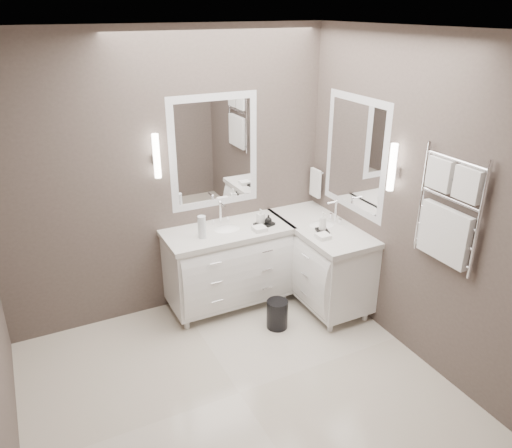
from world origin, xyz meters
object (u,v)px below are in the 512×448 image
vanity_back (228,262)px  towel_ladder (447,216)px  waste_bin (277,314)px  vanity_right (320,257)px

vanity_back → towel_ladder: bearing=-55.9°
towel_ladder → waste_bin: bearing=129.0°
towel_ladder → vanity_right: bearing=99.8°
towel_ladder → waste_bin: (-0.85, 1.05, -1.25)m
vanity_right → waste_bin: 0.76m
vanity_back → vanity_right: (0.88, -0.33, 0.00)m
vanity_right → waste_bin: vanity_right is taller
towel_ladder → waste_bin: 1.84m
vanity_back → waste_bin: (0.25, -0.58, -0.34)m
vanity_back → vanity_right: 0.93m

